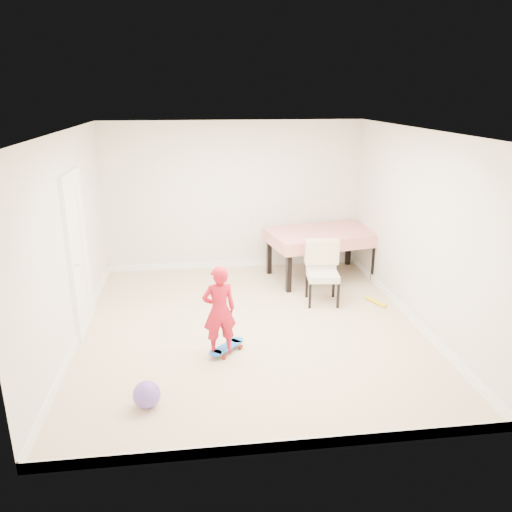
{
  "coord_description": "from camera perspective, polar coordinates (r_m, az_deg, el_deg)",
  "views": [
    {
      "loc": [
        -0.7,
        -6.1,
        3.04
      ],
      "look_at": [
        0.1,
        0.2,
        0.95
      ],
      "focal_mm": 35.0,
      "sensor_mm": 36.0,
      "label": 1
    }
  ],
  "objects": [
    {
      "name": "ceiling",
      "position": [
        6.16,
        -0.71,
        13.93
      ],
      "size": [
        4.5,
        5.0,
        0.04
      ],
      "primitive_type": "cube",
      "color": "white",
      "rests_on": "wall_back"
    },
    {
      "name": "child",
      "position": [
        5.95,
        -4.22,
        -6.53
      ],
      "size": [
        0.45,
        0.33,
        1.11
      ],
      "primitive_type": "imported",
      "rotation": [
        0.0,
        0.0,
        3.32
      ],
      "color": "red",
      "rests_on": "ground"
    },
    {
      "name": "skateboard",
      "position": [
        6.23,
        -3.36,
        -10.57
      ],
      "size": [
        0.54,
        0.55,
        0.08
      ],
      "primitive_type": null,
      "rotation": [
        0.0,
        0.0,
        0.79
      ],
      "color": "blue",
      "rests_on": "ground"
    },
    {
      "name": "door",
      "position": [
        6.88,
        -19.67,
        0.09
      ],
      "size": [
        0.11,
        0.94,
        2.11
      ],
      "primitive_type": "cube",
      "color": "white",
      "rests_on": "ground"
    },
    {
      "name": "wall_left",
      "position": [
        6.53,
        -20.51,
        1.56
      ],
      "size": [
        0.04,
        5.0,
        2.6
      ],
      "primitive_type": "cube",
      "color": "beige",
      "rests_on": "ground"
    },
    {
      "name": "ground",
      "position": [
        6.85,
        -0.62,
        -8.12
      ],
      "size": [
        5.0,
        5.0,
        0.0
      ],
      "primitive_type": "plane",
      "color": "#C9AF8B",
      "rests_on": "ground"
    },
    {
      "name": "dining_table",
      "position": [
        8.57,
        7.45,
        0.2
      ],
      "size": [
        1.93,
        1.42,
        0.83
      ],
      "primitive_type": null,
      "rotation": [
        0.0,
        0.0,
        0.2
      ],
      "color": "red",
      "rests_on": "ground"
    },
    {
      "name": "baseboard_left",
      "position": [
        6.96,
        -19.46,
        -8.26
      ],
      "size": [
        0.02,
        5.0,
        0.12
      ],
      "primitive_type": "cube",
      "color": "white",
      "rests_on": "ground"
    },
    {
      "name": "foam_toy",
      "position": [
        7.77,
        13.54,
        -5.13
      ],
      "size": [
        0.23,
        0.39,
        0.06
      ],
      "primitive_type": "cylinder",
      "rotation": [
        1.57,
        0.0,
        0.46
      ],
      "color": "gold",
      "rests_on": "ground"
    },
    {
      "name": "wall_back",
      "position": [
        8.78,
        -2.55,
        6.77
      ],
      "size": [
        4.5,
        0.04,
        2.6
      ],
      "primitive_type": "cube",
      "color": "beige",
      "rests_on": "ground"
    },
    {
      "name": "wall_front",
      "position": [
        4.08,
        3.39,
        -7.08
      ],
      "size": [
        4.5,
        0.04,
        2.6
      ],
      "primitive_type": "cube",
      "color": "beige",
      "rests_on": "ground"
    },
    {
      "name": "wall_right",
      "position": [
        6.99,
        17.84,
        2.91
      ],
      "size": [
        0.04,
        5.0,
        2.6
      ],
      "primitive_type": "cube",
      "color": "beige",
      "rests_on": "ground"
    },
    {
      "name": "dining_chair",
      "position": [
        7.51,
        7.64,
        -1.98
      ],
      "size": [
        0.57,
        0.65,
        0.94
      ],
      "primitive_type": null,
      "rotation": [
        0.0,
        0.0,
        -0.11
      ],
      "color": "beige",
      "rests_on": "ground"
    },
    {
      "name": "baseboard_front",
      "position": [
        4.74,
        3.12,
        -20.83
      ],
      "size": [
        4.5,
        0.02,
        0.12
      ],
      "primitive_type": "cube",
      "color": "white",
      "rests_on": "ground"
    },
    {
      "name": "baseboard_right",
      "position": [
        7.4,
        16.98,
        -6.38
      ],
      "size": [
        0.02,
        5.0,
        0.12
      ],
      "primitive_type": "cube",
      "color": "white",
      "rests_on": "ground"
    },
    {
      "name": "baseboard_back",
      "position": [
        9.12,
        -2.44,
        -0.87
      ],
      "size": [
        4.5,
        0.02,
        0.12
      ],
      "primitive_type": "cube",
      "color": "white",
      "rests_on": "ground"
    },
    {
      "name": "balloon",
      "position": [
        5.33,
        -12.39,
        -15.21
      ],
      "size": [
        0.28,
        0.28,
        0.28
      ],
      "primitive_type": "sphere",
      "color": "#6C4DB9",
      "rests_on": "ground"
    }
  ]
}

